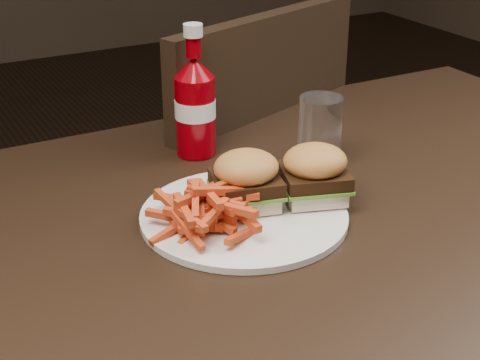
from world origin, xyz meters
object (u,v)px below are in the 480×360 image
dining_table (312,228)px  plate (244,216)px  ketchup_bottle (195,116)px  tumbler (320,130)px  chair_far (187,235)px

dining_table → plate: size_ratio=4.65×
ketchup_bottle → tumbler: ketchup_bottle is taller
dining_table → chair_far: (0.07, 0.54, -0.30)m
chair_far → ketchup_bottle: (-0.11, -0.30, 0.38)m
chair_far → tumbler: tumbler is taller
tumbler → ketchup_bottle: bearing=137.2°
plate → chair_far: bearing=73.8°
plate → ketchup_bottle: ketchup_bottle is taller
dining_table → ketchup_bottle: bearing=100.8°
dining_table → plate: 0.09m
plate → ketchup_bottle: 0.22m
dining_table → chair_far: 0.62m
dining_table → chair_far: dining_table is taller
chair_far → tumbler: bearing=73.9°
dining_table → ketchup_bottle: size_ratio=10.21×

